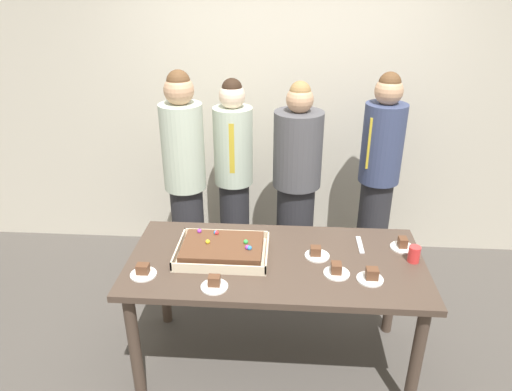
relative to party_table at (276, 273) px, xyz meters
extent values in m
plane|color=#4C4742|center=(0.00, 0.00, -0.70)|extent=(12.00, 12.00, 0.00)
cube|color=beige|center=(0.00, 1.60, 0.80)|extent=(8.00, 0.12, 3.00)
cube|color=#47382D|center=(0.00, 0.00, 0.08)|extent=(1.78, 0.85, 0.04)
cylinder|color=#47382D|center=(-0.81, -0.34, -0.32)|extent=(0.07, 0.07, 0.76)
cylinder|color=#47382D|center=(0.81, -0.34, -0.32)|extent=(0.07, 0.07, 0.76)
cylinder|color=#47382D|center=(-0.81, 0.34, -0.32)|extent=(0.07, 0.07, 0.76)
cylinder|color=#47382D|center=(0.81, 0.34, -0.32)|extent=(0.07, 0.07, 0.76)
cube|color=beige|center=(-0.33, 0.02, 0.10)|extent=(0.55, 0.41, 0.01)
cube|color=beige|center=(-0.33, -0.18, 0.14)|extent=(0.55, 0.01, 0.05)
cube|color=beige|center=(-0.33, 0.23, 0.14)|extent=(0.55, 0.01, 0.05)
cube|color=beige|center=(-0.60, 0.02, 0.14)|extent=(0.01, 0.41, 0.05)
cube|color=beige|center=(-0.05, 0.02, 0.14)|extent=(0.01, 0.41, 0.05)
cube|color=brown|center=(-0.33, 0.02, 0.14)|extent=(0.48, 0.34, 0.07)
sphere|color=#2D84E0|center=(-0.38, 0.14, 0.19)|extent=(0.03, 0.03, 0.03)
sphere|color=#2D84E0|center=(-0.16, -0.02, 0.19)|extent=(0.03, 0.03, 0.03)
sphere|color=red|center=(-0.38, 0.14, 0.19)|extent=(0.03, 0.03, 0.03)
sphere|color=yellow|center=(-0.42, 0.03, 0.19)|extent=(0.03, 0.03, 0.03)
sphere|color=purple|center=(-0.17, -0.02, 0.19)|extent=(0.03, 0.03, 0.03)
sphere|color=green|center=(-0.18, 0.04, 0.19)|extent=(0.03, 0.03, 0.03)
sphere|color=purple|center=(-0.49, 0.16, 0.19)|extent=(0.03, 0.03, 0.03)
cylinder|color=white|center=(0.53, -0.17, 0.10)|extent=(0.15, 0.15, 0.01)
cube|color=brown|center=(0.54, -0.17, 0.14)|extent=(0.07, 0.06, 0.06)
cylinder|color=white|center=(0.79, 0.18, 0.10)|extent=(0.15, 0.15, 0.01)
cube|color=brown|center=(0.79, 0.19, 0.14)|extent=(0.05, 0.07, 0.06)
cylinder|color=white|center=(0.25, 0.05, 0.10)|extent=(0.15, 0.15, 0.01)
cube|color=brown|center=(0.24, 0.05, 0.14)|extent=(0.06, 0.06, 0.05)
cylinder|color=white|center=(0.35, -0.13, 0.10)|extent=(0.15, 0.15, 0.01)
cube|color=brown|center=(0.35, -0.13, 0.14)|extent=(0.06, 0.07, 0.06)
cylinder|color=white|center=(-0.33, -0.30, 0.10)|extent=(0.15, 0.15, 0.01)
cube|color=brown|center=(-0.33, -0.29, 0.14)|extent=(0.06, 0.05, 0.06)
cylinder|color=white|center=(-0.75, -0.22, 0.10)|extent=(0.15, 0.15, 0.01)
cube|color=brown|center=(-0.75, -0.21, 0.14)|extent=(0.07, 0.06, 0.06)
cylinder|color=red|center=(0.82, 0.03, 0.15)|extent=(0.07, 0.07, 0.10)
cube|color=silver|center=(0.53, 0.20, 0.10)|extent=(0.03, 0.20, 0.01)
cylinder|color=#28282D|center=(-0.71, 0.80, -0.25)|extent=(0.25, 0.25, 0.89)
cylinder|color=#B7C6B2|center=(-0.71, 0.80, 0.51)|extent=(0.31, 0.31, 0.64)
sphere|color=tan|center=(-0.71, 0.80, 0.93)|extent=(0.21, 0.21, 0.21)
sphere|color=brown|center=(-0.71, 0.80, 0.99)|extent=(0.17, 0.17, 0.17)
cylinder|color=#28282D|center=(0.13, 0.95, -0.26)|extent=(0.30, 0.30, 0.87)
cylinder|color=#4C4C51|center=(0.13, 0.95, 0.46)|extent=(0.37, 0.37, 0.58)
sphere|color=tan|center=(0.13, 0.95, 0.84)|extent=(0.20, 0.20, 0.20)
sphere|color=olive|center=(0.13, 0.95, 0.90)|extent=(0.16, 0.16, 0.16)
cylinder|color=#28282D|center=(-0.38, 1.10, -0.29)|extent=(0.25, 0.25, 0.81)
cylinder|color=#B7C6B2|center=(-0.38, 1.10, 0.42)|extent=(0.31, 0.31, 0.62)
cube|color=gold|center=(-0.37, 0.95, 0.46)|extent=(0.04, 0.02, 0.40)
sphere|color=beige|center=(-0.38, 1.10, 0.82)|extent=(0.20, 0.20, 0.20)
sphere|color=black|center=(-0.38, 1.10, 0.88)|extent=(0.16, 0.16, 0.16)
cylinder|color=#28282D|center=(0.77, 1.06, -0.26)|extent=(0.25, 0.25, 0.88)
cylinder|color=#384266|center=(0.77, 1.06, 0.49)|extent=(0.32, 0.32, 0.62)
cube|color=gold|center=(0.67, 0.96, 0.52)|extent=(0.04, 0.02, 0.39)
sphere|color=tan|center=(0.77, 1.06, 0.89)|extent=(0.21, 0.21, 0.21)
sphere|color=brown|center=(0.77, 1.06, 0.94)|extent=(0.16, 0.16, 0.16)
camera|label=1|loc=(0.04, -2.38, 1.65)|focal=32.75mm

